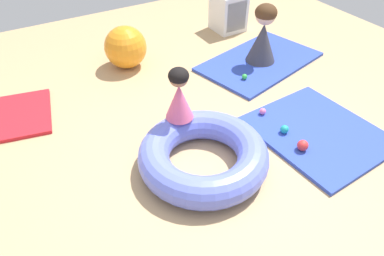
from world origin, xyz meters
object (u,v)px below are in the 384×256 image
object	(u,v)px
inflatable_cushion	(203,155)
adult_seated	(263,34)
play_ball_teal	(284,129)
storage_cube	(229,12)
play_ball_green	(245,77)
play_ball_pink	(263,111)
child_in_pink	(179,94)
play_ball_red	(303,145)
exercise_ball_large	(126,47)

from	to	relation	value
inflatable_cushion	adult_seated	world-z (taller)	adult_seated
inflatable_cushion	play_ball_teal	world-z (taller)	inflatable_cushion
play_ball_teal	storage_cube	size ratio (longest dim) A/B	0.15
inflatable_cushion	adult_seated	size ratio (longest dim) A/B	1.55
play_ball_green	play_ball_teal	bearing A→B (deg)	-105.05
play_ball_pink	storage_cube	size ratio (longest dim) A/B	0.13
storage_cube	child_in_pink	bearing A→B (deg)	-135.11
play_ball_green	play_ball_pink	distance (m)	0.73
child_in_pink	play_ball_red	size ratio (longest dim) A/B	4.88
child_in_pink	play_ball_teal	size ratio (longest dim) A/B	6.12
child_in_pink	play_ball_red	world-z (taller)	child_in_pink
child_in_pink	exercise_ball_large	xyz separation A→B (m)	(0.12, 1.66, -0.27)
child_in_pink	adult_seated	distance (m)	1.89
adult_seated	exercise_ball_large	distance (m)	1.77
exercise_ball_large	storage_cube	xyz separation A→B (m)	(1.81, 0.26, 0.01)
play_ball_green	play_ball_red	xyz separation A→B (m)	(-0.30, -1.32, 0.02)
child_in_pink	play_ball_pink	size ratio (longest dim) A/B	7.40
play_ball_pink	inflatable_cushion	bearing A→B (deg)	-161.41
play_ball_red	play_ball_pink	bearing A→B (deg)	86.67
inflatable_cushion	child_in_pink	bearing A→B (deg)	88.80
storage_cube	inflatable_cushion	bearing A→B (deg)	-129.25
inflatable_cushion	storage_cube	world-z (taller)	storage_cube
play_ball_teal	storage_cube	xyz separation A→B (m)	(0.99, 2.41, 0.20)
play_ball_pink	play_ball_teal	world-z (taller)	play_ball_teal
play_ball_green	exercise_ball_large	xyz separation A→B (m)	(-1.09, 1.11, 0.20)
inflatable_cushion	storage_cube	bearing A→B (deg)	50.75
adult_seated	play_ball_teal	world-z (taller)	adult_seated
adult_seated	exercise_ball_large	world-z (taller)	adult_seated
adult_seated	play_ball_green	bearing A→B (deg)	-159.43
adult_seated	play_ball_pink	world-z (taller)	adult_seated
adult_seated	play_ball_teal	bearing A→B (deg)	-130.06
play_ball_red	storage_cube	world-z (taller)	storage_cube
exercise_ball_large	inflatable_cushion	bearing A→B (deg)	-93.62
inflatable_cushion	exercise_ball_large	world-z (taller)	exercise_ball_large
adult_seated	storage_cube	world-z (taller)	adult_seated
play_ball_teal	child_in_pink	bearing A→B (deg)	152.43
child_in_pink	play_ball_green	xyz separation A→B (m)	(1.21, 0.55, -0.47)
exercise_ball_large	adult_seated	bearing A→B (deg)	-27.86
child_in_pink	play_ball_pink	bearing A→B (deg)	88.89
storage_cube	play_ball_red	bearing A→B (deg)	-110.73
play_ball_pink	play_ball_teal	size ratio (longest dim) A/B	0.83
child_in_pink	adult_seated	size ratio (longest dim) A/B	0.69
play_ball_red	play_ball_teal	bearing A→B (deg)	84.93
adult_seated	storage_cube	distance (m)	1.12
storage_cube	play_ball_green	bearing A→B (deg)	-117.53
adult_seated	play_ball_pink	distance (m)	1.26
play_ball_pink	exercise_ball_large	world-z (taller)	exercise_ball_large
play_ball_pink	play_ball_teal	xyz separation A→B (m)	(-0.01, -0.36, 0.01)
play_ball_teal	play_ball_green	bearing A→B (deg)	74.95
play_ball_teal	exercise_ball_large	distance (m)	2.30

